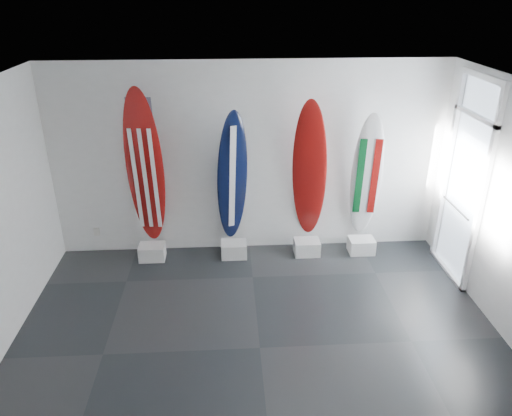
{
  "coord_description": "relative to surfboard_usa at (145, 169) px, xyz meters",
  "views": [
    {
      "loc": [
        -0.33,
        -4.55,
        3.96
      ],
      "look_at": [
        0.04,
        1.4,
        1.2
      ],
      "focal_mm": 34.08,
      "sensor_mm": 36.0,
      "label": 1
    }
  ],
  "objects": [
    {
      "name": "surfboard_navy",
      "position": [
        1.29,
        0.0,
        -0.17
      ],
      "size": [
        0.56,
        0.45,
        2.13
      ],
      "primitive_type": "ellipsoid",
      "rotation": [
        0.11,
        0.0,
        0.35
      ],
      "color": "black",
      "rests_on": "display_block_navy"
    },
    {
      "name": "ceiling",
      "position": [
        1.55,
        -2.28,
        1.53
      ],
      "size": [
        6.0,
        6.0,
        0.0
      ],
      "primitive_type": "plane",
      "rotation": [
        3.14,
        0.0,
        0.0
      ],
      "color": "white",
      "rests_on": "wall_back"
    },
    {
      "name": "display_block_italy",
      "position": [
        3.34,
        -0.1,
        -1.35
      ],
      "size": [
        0.4,
        0.3,
        0.24
      ],
      "primitive_type": "cube",
      "color": "silver",
      "rests_on": "floor"
    },
    {
      "name": "display_block_navy",
      "position": [
        1.29,
        -0.1,
        -1.35
      ],
      "size": [
        0.4,
        0.3,
        0.24
      ],
      "primitive_type": "cube",
      "color": "silver",
      "rests_on": "floor"
    },
    {
      "name": "surfboard_usa",
      "position": [
        0.0,
        0.0,
        0.0
      ],
      "size": [
        0.59,
        0.37,
        2.48
      ],
      "primitive_type": "ellipsoid",
      "rotation": [
        0.09,
        0.0,
        -0.1
      ],
      "color": "maroon",
      "rests_on": "display_block_usa"
    },
    {
      "name": "display_block_swiss",
      "position": [
        2.46,
        -0.1,
        -1.35
      ],
      "size": [
        0.4,
        0.3,
        0.24
      ],
      "primitive_type": "cube",
      "color": "silver",
      "rests_on": "floor"
    },
    {
      "name": "wall_back",
      "position": [
        1.55,
        0.22,
        0.03
      ],
      "size": [
        6.0,
        0.0,
        6.0
      ],
      "primitive_type": "plane",
      "rotation": [
        1.57,
        0.0,
        0.0
      ],
      "color": "silver",
      "rests_on": "ground"
    },
    {
      "name": "glass_door",
      "position": [
        4.52,
        -0.73,
        -0.05
      ],
      "size": [
        0.12,
        1.16,
        2.85
      ],
      "primitive_type": null,
      "color": "white",
      "rests_on": "floor"
    },
    {
      "name": "floor",
      "position": [
        1.55,
        -2.28,
        -1.47
      ],
      "size": [
        6.0,
        6.0,
        0.0
      ],
      "primitive_type": "plane",
      "color": "black",
      "rests_on": "ground"
    },
    {
      "name": "wall_outlet",
      "position": [
        -0.9,
        0.2,
        -1.12
      ],
      "size": [
        0.09,
        0.02,
        0.13
      ],
      "primitive_type": "cube",
      "color": "silver",
      "rests_on": "wall_back"
    },
    {
      "name": "surfboard_swiss",
      "position": [
        2.46,
        0.0,
        -0.09
      ],
      "size": [
        0.63,
        0.59,
        2.29
      ],
      "primitive_type": "ellipsoid",
      "rotation": [
        0.17,
        0.0,
        -0.28
      ],
      "color": "maroon",
      "rests_on": "display_block_swiss"
    },
    {
      "name": "display_block_usa",
      "position": [
        0.0,
        -0.1,
        -1.35
      ],
      "size": [
        0.4,
        0.3,
        0.24
      ],
      "primitive_type": "cube",
      "color": "silver",
      "rests_on": "floor"
    },
    {
      "name": "surfboard_italy",
      "position": [
        3.34,
        0.0,
        -0.2
      ],
      "size": [
        0.52,
        0.43,
        2.07
      ],
      "primitive_type": "ellipsoid",
      "rotation": [
        0.14,
        0.0,
        -0.15
      ],
      "color": "white",
      "rests_on": "display_block_italy"
    }
  ]
}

